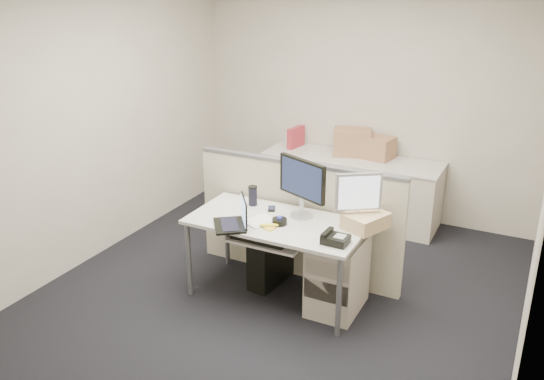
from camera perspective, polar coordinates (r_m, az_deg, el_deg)
The scene contains 27 objects.
floor at distance 5.24m, azimuth 0.45°, elevation -10.42°, with size 4.00×4.50×0.01m, color black.
wall_back at distance 6.71m, azimuth 9.10°, elevation 8.88°, with size 4.00×0.02×2.70m, color beige.
wall_front at distance 2.98m, azimuth -19.11°, elevation -7.77°, with size 4.00×0.02×2.70m, color beige.
wall_left at distance 5.82m, azimuth -17.60°, elevation 6.29°, with size 0.02×4.50×2.70m, color beige.
desk at distance 4.93m, azimuth 0.47°, elevation -3.76°, with size 1.50×0.75×0.73m.
keyboard_tray at distance 4.80m, azimuth -0.48°, elevation -5.05°, with size 0.62×0.32×0.02m, color beige.
drawer_pedestal at distance 4.93m, azimuth 6.52°, elevation -8.30°, with size 0.40×0.55×0.65m, color #BBAE9D.
cubicle_partition at distance 5.34m, azimuth 2.58°, elevation -3.09°, with size 2.00×0.06×1.10m, color beige.
back_counter at distance 6.70m, azimuth 7.77°, elevation 0.08°, with size 2.00×0.60×0.72m, color #BBAE9D.
monitor_main at distance 4.90m, azimuth 2.99°, elevation 0.17°, with size 0.52×0.20×0.52m, color black.
monitor_small at distance 4.74m, azimuth 8.52°, elevation -1.09°, with size 0.38×0.19×0.47m, color #B7B7BC.
laptop at distance 4.76m, azimuth -4.26°, elevation -2.26°, with size 0.33×0.25×0.25m, color black.
trackball at distance 4.83m, azimuth 0.75°, elevation -3.13°, with size 0.13×0.13×0.05m, color black.
desk_phone at distance 4.53m, azimuth 6.32°, elevation -4.90°, with size 0.20×0.16×0.06m, color black.
paper_stack at distance 4.88m, azimuth -1.21°, elevation -3.09°, with size 0.20×0.26×0.01m, color white.
sticky_pad at distance 4.74m, azimuth -0.24°, elevation -3.85°, with size 0.07×0.07×0.01m, color gold.
travel_mug at distance 5.20m, azimuth -1.92°, elevation -0.63°, with size 0.08×0.08×0.17m, color black.
banana at distance 4.77m, azimuth -0.32°, elevation -3.52°, with size 0.17×0.04×0.04m, color #FEF449.
cellphone at distance 5.12m, azimuth -0.04°, elevation -1.87°, with size 0.06×0.12×0.02m, color black.
manila_folders at distance 4.81m, azimuth 9.28°, elevation -3.03°, with size 0.27×0.34×0.13m, color #EABE8B.
keyboard at distance 4.78m, azimuth -1.24°, elevation -4.86°, with size 0.48×0.17×0.03m, color black.
pc_tower_desk at distance 5.33m, azimuth -0.11°, elevation -6.93°, with size 0.20×0.50×0.46m, color black.
pc_tower_spare_dark at distance 6.88m, azimuth -1.39°, elevation -0.47°, with size 0.18×0.45×0.42m, color black.
pc_tower_spare_silver at distance 7.06m, azimuth -2.89°, elevation 0.01°, with size 0.18×0.44×0.41m, color #B7B7BC.
cardboard_box_left at distance 6.66m, azimuth 7.92°, elevation 4.64°, with size 0.42×0.31×0.31m, color #886149.
cardboard_box_right at distance 6.58m, azimuth 10.28°, elevation 4.09°, with size 0.37×0.29×0.26m, color #886149.
red_binder at distance 6.89m, azimuth 2.39°, elevation 5.17°, with size 0.07×0.28×0.26m, color #A32935.
Camera 1 is at (1.97, -4.02, 2.73)m, focal length 38.00 mm.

